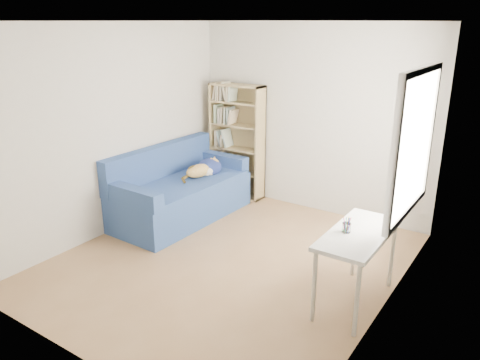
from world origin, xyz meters
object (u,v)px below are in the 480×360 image
sofa (180,192)px  pen_cup (346,227)px  bookshelf (237,146)px  desk (358,240)px

sofa → pen_cup: sofa is taller
pen_cup → sofa: bearing=164.4°
bookshelf → pen_cup: bookshelf is taller
desk → sofa: bearing=166.3°
sofa → bookshelf: bookshelf is taller
bookshelf → desk: bearing=-35.1°
desk → pen_cup: bearing=-144.4°
sofa → bookshelf: 1.25m
sofa → pen_cup: 2.83m
desk → pen_cup: size_ratio=7.14×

